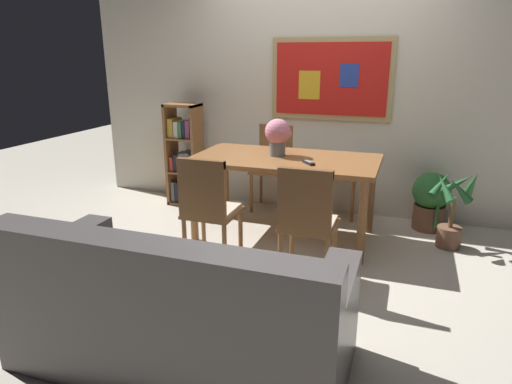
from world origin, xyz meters
TOP-DOWN VIEW (x-y plane):
  - ground_plane at (0.00, 0.00)m, footprint 12.00×12.00m
  - wall_back_with_painting at (0.00, 1.39)m, footprint 5.20×0.14m
  - dining_table at (-0.12, 0.48)m, footprint 1.65×0.89m
  - dining_chair_near_left at (-0.50, -0.34)m, footprint 0.40×0.41m
  - dining_chair_far_right at (0.27, 1.31)m, footprint 0.40×0.41m
  - dining_chair_near_right at (0.29, -0.36)m, footprint 0.40×0.41m
  - dining_chair_far_left at (-0.46, 1.26)m, footprint 0.40×0.41m
  - leather_couch at (-0.16, -1.48)m, footprint 1.80×0.84m
  - bookshelf at (-1.44, 1.06)m, footprint 0.36×0.28m
  - potted_ivy at (1.17, 1.13)m, footprint 0.36×0.36m
  - potted_palm at (1.34, 0.73)m, footprint 0.41×0.40m
  - flower_vase at (-0.20, 0.53)m, footprint 0.24×0.23m
  - tv_remote at (0.14, 0.31)m, footprint 0.13×0.15m

SIDE VIEW (x-z plane):
  - ground_plane at x=0.00m, z-range 0.00..0.00m
  - potted_ivy at x=1.17m, z-range 0.02..0.58m
  - leather_couch at x=-0.16m, z-range -0.11..0.73m
  - potted_palm at x=1.34m, z-range -0.03..0.70m
  - bookshelf at x=-1.44m, z-range -0.03..1.10m
  - dining_chair_near_left at x=-0.50m, z-range 0.08..0.99m
  - dining_chair_far_right at x=0.27m, z-range 0.08..0.99m
  - dining_chair_near_right at x=0.29m, z-range 0.08..0.99m
  - dining_chair_far_left at x=-0.46m, z-range 0.08..0.99m
  - dining_table at x=-0.12m, z-range 0.29..1.04m
  - tv_remote at x=0.14m, z-range 0.76..0.78m
  - flower_vase at x=-0.20m, z-range 0.78..1.12m
  - wall_back_with_painting at x=0.00m, z-range 0.00..2.60m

